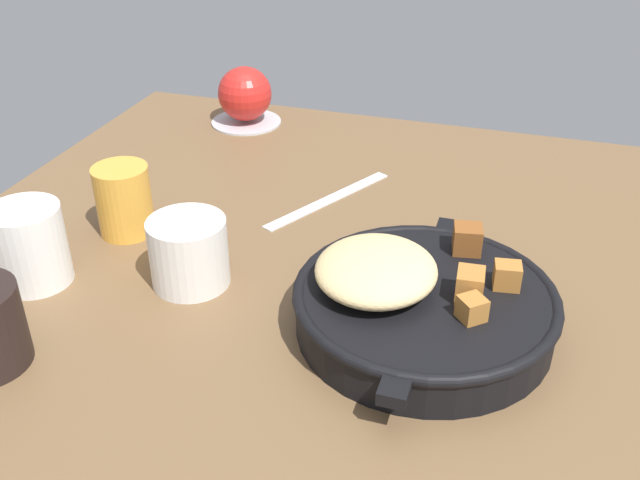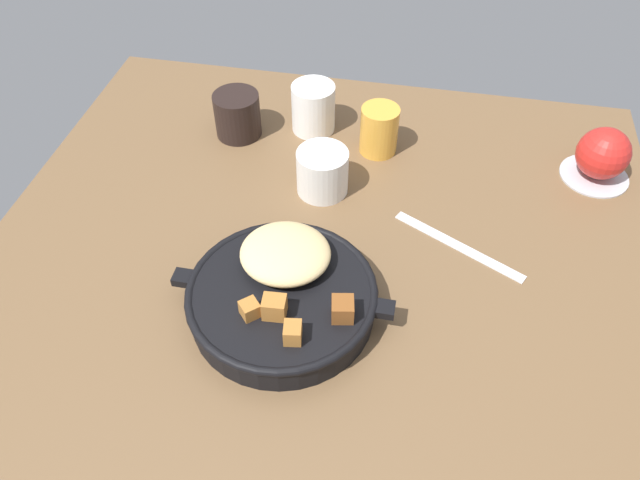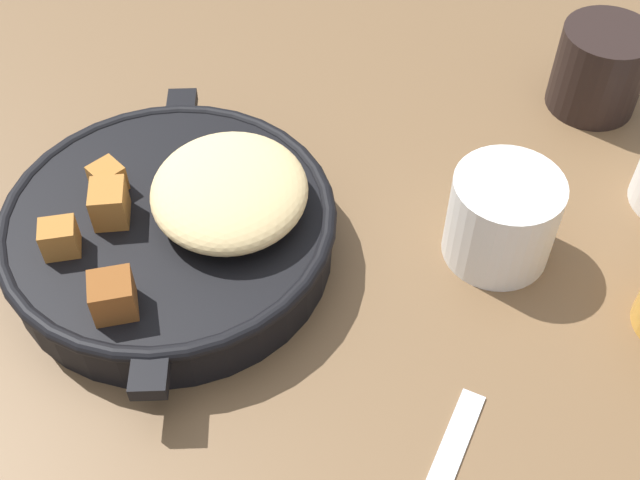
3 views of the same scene
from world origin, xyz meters
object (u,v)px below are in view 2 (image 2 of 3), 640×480
at_px(coffee_mug_dark, 237,115).
at_px(white_creamer_pitcher, 313,108).
at_px(butter_knife, 458,245).
at_px(ceramic_mug_white, 322,172).
at_px(juice_glass_amber, 379,130).
at_px(cast_iron_skillet, 283,293).
at_px(red_apple, 603,153).

bearing_deg(coffee_mug_dark, white_creamer_pitcher, 17.26).
distance_m(butter_knife, coffee_mug_dark, 0.44).
relative_size(butter_knife, ceramic_mug_white, 2.59).
xyz_separation_m(butter_knife, ceramic_mug_white, (-0.22, 0.08, 0.03)).
height_order(coffee_mug_dark, juice_glass_amber, juice_glass_amber).
height_order(cast_iron_skillet, juice_glass_amber, juice_glass_amber).
xyz_separation_m(cast_iron_skillet, ceramic_mug_white, (0.01, 0.24, 0.01)).
bearing_deg(cast_iron_skillet, red_apple, 39.33).
bearing_deg(ceramic_mug_white, butter_knife, -21.03).
bearing_deg(coffee_mug_dark, cast_iron_skillet, -65.21).
height_order(red_apple, coffee_mug_dark, red_apple).
bearing_deg(coffee_mug_dark, juice_glass_amber, 0.14).
height_order(cast_iron_skillet, white_creamer_pitcher, white_creamer_pitcher).
bearing_deg(white_creamer_pitcher, juice_glass_amber, -17.77).
height_order(red_apple, juice_glass_amber, red_apple).
bearing_deg(white_creamer_pitcher, coffee_mug_dark, -162.74).
bearing_deg(red_apple, juice_glass_amber, 179.74).
relative_size(ceramic_mug_white, juice_glass_amber, 0.99).
relative_size(coffee_mug_dark, juice_glass_amber, 0.96).
bearing_deg(butter_knife, ceramic_mug_white, -173.54).
xyz_separation_m(red_apple, ceramic_mug_white, (-0.43, -0.12, -0.01)).
height_order(butter_knife, ceramic_mug_white, ceramic_mug_white).
xyz_separation_m(cast_iron_skillet, butter_knife, (0.23, 0.16, -0.03)).
xyz_separation_m(cast_iron_skillet, red_apple, (0.44, 0.36, 0.02)).
height_order(cast_iron_skillet, ceramic_mug_white, cast_iron_skillet).
distance_m(cast_iron_skillet, ceramic_mug_white, 0.24).
bearing_deg(juice_glass_amber, cast_iron_skillet, -102.52).
xyz_separation_m(red_apple, white_creamer_pitcher, (-0.48, 0.04, -0.00)).
bearing_deg(cast_iron_skillet, white_creamer_pitcher, 95.76).
relative_size(white_creamer_pitcher, juice_glass_amber, 1.04).
distance_m(cast_iron_skillet, butter_knife, 0.28).
bearing_deg(white_creamer_pitcher, ceramic_mug_white, -73.53).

